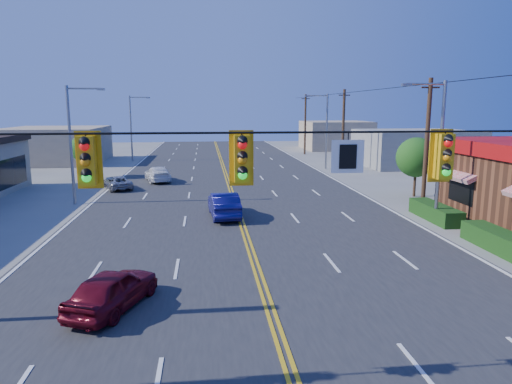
{
  "coord_description": "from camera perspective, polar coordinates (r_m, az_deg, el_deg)",
  "views": [
    {
      "loc": [
        -2.01,
        -9.99,
        6.53
      ],
      "look_at": [
        0.61,
        13.31,
        2.2
      ],
      "focal_mm": 32.0,
      "sensor_mm": 36.0,
      "label": 1
    }
  ],
  "objects": [
    {
      "name": "ground",
      "position": [
        12.1,
        4.51,
        -22.24
      ],
      "size": [
        160.0,
        160.0,
        0.0
      ],
      "primitive_type": "plane",
      "color": "gray",
      "rests_on": "ground"
    },
    {
      "name": "road",
      "position": [
        30.75,
        -2.52,
        -1.74
      ],
      "size": [
        20.0,
        120.0,
        0.06
      ],
      "primitive_type": "cube",
      "color": "#2D2D30",
      "rests_on": "ground"
    },
    {
      "name": "signal_span",
      "position": [
        10.3,
        4.25,
        1.23
      ],
      "size": [
        24.32,
        0.34,
        9.0
      ],
      "color": "#47301E",
      "rests_on": "ground"
    },
    {
      "name": "streetlight_se",
      "position": [
        27.26,
        21.72,
        5.49
      ],
      "size": [
        2.55,
        0.25,
        8.0
      ],
      "color": "gray",
      "rests_on": "ground"
    },
    {
      "name": "streetlight_ne",
      "position": [
        49.71,
        8.6,
        8.03
      ],
      "size": [
        2.55,
        0.25,
        8.0
      ],
      "color": "gray",
      "rests_on": "ground"
    },
    {
      "name": "streetlight_sw",
      "position": [
        33.23,
        -21.87,
        6.25
      ],
      "size": [
        2.55,
        0.25,
        8.0
      ],
      "color": "gray",
      "rests_on": "ground"
    },
    {
      "name": "streetlight_nw",
      "position": [
        58.68,
        -15.18,
        8.15
      ],
      "size": [
        2.55,
        0.25,
        8.0
      ],
      "color": "gray",
      "rests_on": "ground"
    },
    {
      "name": "utility_pole_near",
      "position": [
        31.47,
        20.55,
        5.56
      ],
      "size": [
        0.28,
        0.28,
        8.4
      ],
      "primitive_type": "cylinder",
      "color": "#47301E",
      "rests_on": "ground"
    },
    {
      "name": "utility_pole_mid",
      "position": [
        48.19,
        10.84,
        7.52
      ],
      "size": [
        0.28,
        0.28,
        8.4
      ],
      "primitive_type": "cylinder",
      "color": "#47301E",
      "rests_on": "ground"
    },
    {
      "name": "utility_pole_far",
      "position": [
        65.59,
        6.17,
        8.38
      ],
      "size": [
        0.28,
        0.28,
        8.4
      ],
      "primitive_type": "cylinder",
      "color": "#47301E",
      "rests_on": "ground"
    },
    {
      "name": "tree_kfc_rear",
      "position": [
        35.73,
        19.4,
        4.1
      ],
      "size": [
        2.94,
        2.94,
        4.41
      ],
      "color": "#47301E",
      "rests_on": "ground"
    },
    {
      "name": "tree_west",
      "position": [
        45.49,
        -20.46,
        5.1
      ],
      "size": [
        2.8,
        2.8,
        4.2
      ],
      "color": "#47301E",
      "rests_on": "ground"
    },
    {
      "name": "bld_east_mid",
      "position": [
        55.64,
        19.26,
        5.22
      ],
      "size": [
        12.0,
        10.0,
        4.0
      ],
      "primitive_type": "cube",
      "color": "gray",
      "rests_on": "ground"
    },
    {
      "name": "bld_west_far",
      "position": [
        60.87,
        -23.7,
        5.42
      ],
      "size": [
        11.0,
        12.0,
        4.2
      ],
      "primitive_type": "cube",
      "color": "tan",
      "rests_on": "ground"
    },
    {
      "name": "bld_east_far",
      "position": [
        75.11,
        9.91,
        7.02
      ],
      "size": [
        10.0,
        10.0,
        4.4
      ],
      "primitive_type": "cube",
      "color": "tan",
      "rests_on": "ground"
    },
    {
      "name": "car_magenta",
      "position": [
        15.9,
        -17.48,
        -11.71
      ],
      "size": [
        2.88,
        4.18,
        1.32
      ],
      "primitive_type": "imported",
      "rotation": [
        0.0,
        0.0,
        2.77
      ],
      "color": "maroon",
      "rests_on": "ground"
    },
    {
      "name": "car_blue",
      "position": [
        27.5,
        -4.03,
        -1.7
      ],
      "size": [
        1.91,
        4.63,
        1.49
      ],
      "primitive_type": "imported",
      "rotation": [
        0.0,
        0.0,
        3.22
      ],
      "color": "#11105E",
      "rests_on": "ground"
    },
    {
      "name": "car_white",
      "position": [
        41.67,
        -12.18,
        2.14
      ],
      "size": [
        2.94,
        4.9,
        1.33
      ],
      "primitive_type": "imported",
      "rotation": [
        0.0,
        0.0,
        3.39
      ],
      "color": "white",
      "rests_on": "ground"
    },
    {
      "name": "car_silver",
      "position": [
        38.52,
        -16.9,
        1.05
      ],
      "size": [
        3.04,
        4.18,
        1.06
      ],
      "primitive_type": "imported",
      "rotation": [
        0.0,
        0.0,
        3.52
      ],
      "color": "#9E9FA3",
      "rests_on": "ground"
    }
  ]
}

